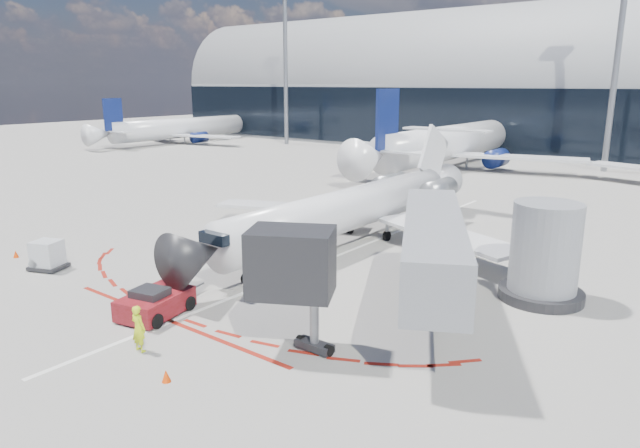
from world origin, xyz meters
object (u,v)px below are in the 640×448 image
Objects in this scene: regional_jet at (357,206)px; pushback_tug at (155,303)px; uld_container at (47,255)px; ramp_worker at (138,328)px.

regional_jet is 5.33× the size of pushback_tug.
regional_jet is 12.94× the size of uld_container.
regional_jet is 18.82m from uld_container.
ramp_worker is 0.86× the size of uld_container.
regional_jet reaches higher than pushback_tug.
uld_container is (-12.70, 2.91, -0.13)m from ramp_worker.
ramp_worker is at bearing -83.11° from regional_jet.
regional_jet is at bearing 33.76° from uld_container.
pushback_tug is at bearing -90.78° from regional_jet.
ramp_worker reaches higher than pushback_tug.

